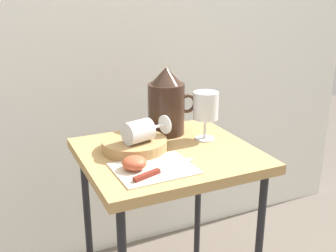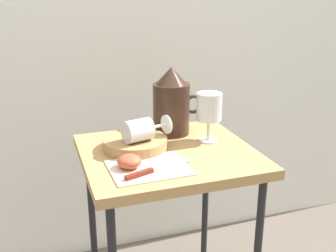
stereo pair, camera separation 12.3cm
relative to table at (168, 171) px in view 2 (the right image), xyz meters
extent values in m
cube|color=white|center=(0.00, 0.52, 0.44)|extent=(2.40, 0.03, 2.07)
cube|color=tan|center=(0.00, 0.00, 0.05)|extent=(0.52, 0.47, 0.03)
cylinder|color=black|center=(-0.22, 0.20, -0.28)|extent=(0.02, 0.02, 0.63)
cylinder|color=black|center=(0.22, 0.20, -0.28)|extent=(0.02, 0.02, 0.63)
cube|color=beige|center=(-0.09, -0.11, 0.07)|extent=(0.22, 0.18, 0.00)
cylinder|color=#AD8451|center=(-0.09, 0.05, 0.09)|extent=(0.20, 0.20, 0.03)
cylinder|color=#382319|center=(0.06, 0.15, 0.16)|extent=(0.12, 0.12, 0.17)
cylinder|color=#B23819|center=(0.06, 0.15, 0.12)|extent=(0.11, 0.11, 0.10)
cone|color=#382319|center=(0.06, 0.15, 0.27)|extent=(0.11, 0.11, 0.06)
torus|color=#382319|center=(0.14, 0.15, 0.16)|extent=(0.07, 0.01, 0.07)
cylinder|color=silver|center=(0.15, 0.04, 0.07)|extent=(0.06, 0.06, 0.00)
cylinder|color=silver|center=(0.15, 0.04, 0.11)|extent=(0.01, 0.01, 0.07)
cylinder|color=silver|center=(0.15, 0.04, 0.19)|extent=(0.08, 0.08, 0.09)
cylinder|color=#B23819|center=(0.15, 0.04, 0.17)|extent=(0.07, 0.07, 0.04)
cylinder|color=silver|center=(-0.09, 0.02, 0.14)|extent=(0.10, 0.09, 0.07)
cylinder|color=silver|center=(-0.02, 0.04, 0.14)|extent=(0.06, 0.03, 0.01)
cylinder|color=silver|center=(0.01, 0.05, 0.14)|extent=(0.02, 0.06, 0.06)
ellipsoid|color=#C15133|center=(-0.14, -0.09, 0.09)|extent=(0.07, 0.07, 0.04)
cube|color=silver|center=(-0.03, -0.12, 0.08)|extent=(0.12, 0.06, 0.00)
cube|color=maroon|center=(-0.13, -0.15, 0.08)|extent=(0.08, 0.04, 0.01)
camera|label=1|loc=(-0.49, -1.05, 0.55)|focal=43.67mm
camera|label=2|loc=(-0.37, -1.10, 0.55)|focal=43.67mm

